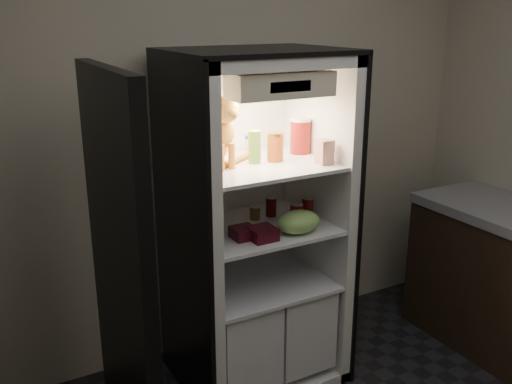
% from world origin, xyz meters
% --- Properties ---
extents(room_shell, '(3.60, 3.60, 3.60)m').
position_xyz_m(room_shell, '(0.00, 0.00, 1.62)').
color(room_shell, white).
rests_on(room_shell, floor).
extents(refrigerator, '(0.90, 0.72, 1.88)m').
position_xyz_m(refrigerator, '(0.00, 1.38, 0.79)').
color(refrigerator, white).
rests_on(refrigerator, floor).
extents(fridge_door, '(0.09, 0.87, 1.85)m').
position_xyz_m(fridge_door, '(-0.85, 1.01, 0.91)').
color(fridge_door, black).
rests_on(fridge_door, floor).
extents(tabby_cat, '(0.35, 0.39, 0.40)m').
position_xyz_m(tabby_cat, '(-0.22, 1.40, 1.44)').
color(tabby_cat, '#C26018').
rests_on(tabby_cat, refrigerator).
extents(parmesan_shaker, '(0.07, 0.07, 0.17)m').
position_xyz_m(parmesan_shaker, '(-0.02, 1.33, 1.38)').
color(parmesan_shaker, '#23822D').
rests_on(parmesan_shaker, refrigerator).
extents(mayo_tub, '(0.09, 0.09, 0.12)m').
position_xyz_m(mayo_tub, '(0.04, 1.45, 1.35)').
color(mayo_tub, white).
rests_on(mayo_tub, refrigerator).
extents(salsa_jar, '(0.09, 0.09, 0.15)m').
position_xyz_m(salsa_jar, '(0.10, 1.32, 1.37)').
color(salsa_jar, maroon).
rests_on(salsa_jar, refrigerator).
extents(pepper_jar, '(0.12, 0.12, 0.20)m').
position_xyz_m(pepper_jar, '(0.31, 1.40, 1.39)').
color(pepper_jar, maroon).
rests_on(pepper_jar, refrigerator).
extents(cream_carton, '(0.08, 0.08, 0.13)m').
position_xyz_m(cream_carton, '(0.29, 1.14, 1.35)').
color(cream_carton, silver).
rests_on(cream_carton, refrigerator).
extents(soda_can_a, '(0.06, 0.06, 0.11)m').
position_xyz_m(soda_can_a, '(0.14, 1.42, 1.00)').
color(soda_can_a, black).
rests_on(soda_can_a, refrigerator).
extents(soda_can_b, '(0.06, 0.06, 0.12)m').
position_xyz_m(soda_can_b, '(0.30, 1.29, 1.00)').
color(soda_can_b, black).
rests_on(soda_can_b, refrigerator).
extents(soda_can_c, '(0.07, 0.07, 0.13)m').
position_xyz_m(soda_can_c, '(0.17, 1.21, 1.00)').
color(soda_can_c, black).
rests_on(soda_can_c, refrigerator).
extents(condiment_jar, '(0.06, 0.06, 0.08)m').
position_xyz_m(condiment_jar, '(0.03, 1.42, 0.98)').
color(condiment_jar, brown).
rests_on(condiment_jar, refrigerator).
extents(grape_bag, '(0.24, 0.18, 0.12)m').
position_xyz_m(grape_bag, '(0.13, 1.13, 1.00)').
color(grape_bag, '#7FBA57').
rests_on(grape_bag, refrigerator).
extents(berry_box_left, '(0.12, 0.12, 0.06)m').
position_xyz_m(berry_box_left, '(-0.16, 1.20, 0.97)').
color(berry_box_left, '#4E0D14').
rests_on(berry_box_left, refrigerator).
extents(berry_box_right, '(0.13, 0.13, 0.07)m').
position_xyz_m(berry_box_right, '(-0.08, 1.13, 0.97)').
color(berry_box_right, '#4E0D14').
rests_on(berry_box_right, refrigerator).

